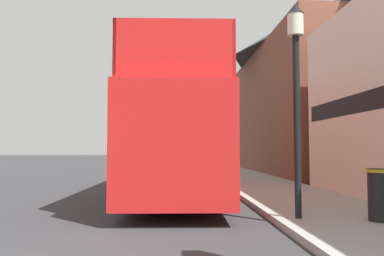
% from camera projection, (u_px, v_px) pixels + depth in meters
% --- Properties ---
extents(ground_plane, '(144.00, 144.00, 0.00)m').
position_uv_depth(ground_plane, '(124.00, 173.00, 23.91)').
color(ground_plane, '#333335').
extents(sidewalk, '(3.15, 108.00, 0.14)m').
position_uv_depth(sidewalk, '(236.00, 174.00, 21.28)').
color(sidewalk, '#999993').
rests_on(sidewalk, ground_plane).
extents(brick_terrace_rear, '(6.00, 18.35, 10.19)m').
position_uv_depth(brick_terrace_rear, '(297.00, 95.00, 24.62)').
color(brick_terrace_rear, brown).
rests_on(brick_terrace_rear, ground_plane).
extents(tour_bus, '(2.84, 10.47, 4.21)m').
position_uv_depth(tour_bus, '(178.00, 138.00, 12.46)').
color(tour_bus, red).
rests_on(tour_bus, ground_plane).
extents(parked_car_ahead_of_bus, '(1.87, 4.18, 1.46)m').
position_uv_depth(parked_car_ahead_of_bus, '(190.00, 164.00, 20.05)').
color(parked_car_ahead_of_bus, black).
rests_on(parked_car_ahead_of_bus, ground_plane).
extents(lamp_post_nearest, '(0.35, 0.35, 4.37)m').
position_uv_depth(lamp_post_nearest, '(296.00, 68.00, 7.61)').
color(lamp_post_nearest, black).
rests_on(lamp_post_nearest, sidewalk).
extents(lamp_post_second, '(0.35, 0.35, 4.32)m').
position_uv_depth(lamp_post_second, '(236.00, 109.00, 15.17)').
color(lamp_post_second, black).
rests_on(lamp_post_second, sidewalk).
extents(litter_bin, '(0.48, 0.48, 1.00)m').
position_uv_depth(litter_bin, '(380.00, 193.00, 7.16)').
color(litter_bin, black).
rests_on(litter_bin, sidewalk).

